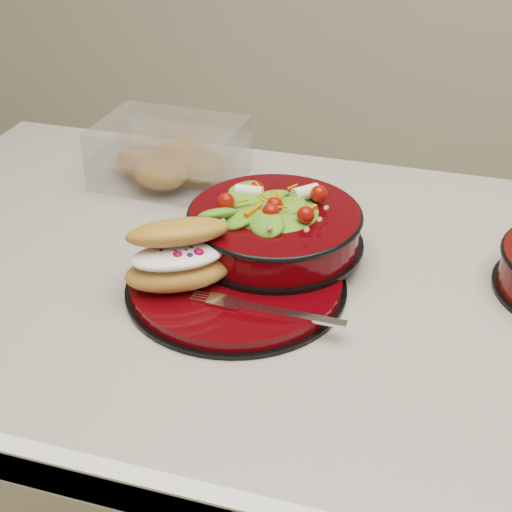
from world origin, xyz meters
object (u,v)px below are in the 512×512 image
(dinner_plate, at_px, (237,282))
(salad_bowl, at_px, (275,221))
(croissant, at_px, (179,255))
(fork, at_px, (270,310))
(island_counter, at_px, (280,501))
(pastry_box, at_px, (170,156))

(dinner_plate, bearing_deg, salad_bowl, 73.62)
(croissant, distance_m, fork, 0.13)
(island_counter, height_order, dinner_plate, dinner_plate)
(dinner_plate, height_order, pastry_box, pastry_box)
(pastry_box, bearing_deg, fork, -49.54)
(salad_bowl, bearing_deg, dinner_plate, -106.38)
(island_counter, relative_size, croissant, 8.39)
(island_counter, distance_m, fork, 0.48)
(pastry_box, bearing_deg, island_counter, -38.74)
(fork, bearing_deg, pastry_box, 39.59)
(dinner_plate, bearing_deg, island_counter, 45.19)
(croissant, bearing_deg, island_counter, 5.39)
(dinner_plate, height_order, croissant, croissant)
(fork, bearing_deg, salad_bowl, 14.88)
(dinner_plate, distance_m, fork, 0.09)
(croissant, bearing_deg, salad_bowl, 22.71)
(dinner_plate, xyz_separation_m, pastry_box, (-0.20, 0.26, 0.03))
(island_counter, bearing_deg, fork, -85.12)
(salad_bowl, distance_m, croissant, 0.15)
(salad_bowl, height_order, croissant, salad_bowl)
(dinner_plate, xyz_separation_m, fork, (0.06, -0.06, 0.01))
(fork, relative_size, pastry_box, 0.73)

